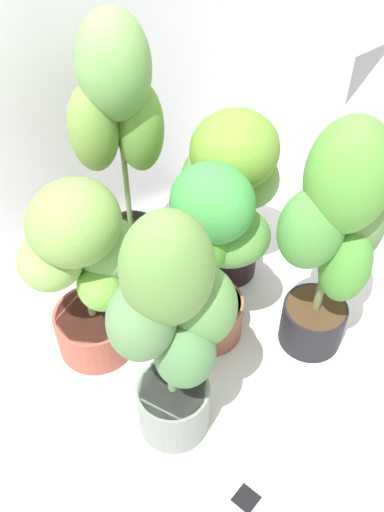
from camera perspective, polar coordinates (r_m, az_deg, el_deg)
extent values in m
plane|color=silver|center=(1.95, 3.69, -10.95)|extent=(8.00, 8.00, 0.00)
cylinder|color=black|center=(2.16, 3.68, 0.25)|extent=(0.22, 0.22, 0.17)
cylinder|color=#42371D|center=(2.11, 3.78, 1.71)|extent=(0.20, 0.20, 0.02)
cylinder|color=#657E4A|center=(1.96, 4.10, 6.61)|extent=(0.02, 0.02, 0.45)
ellipsoid|color=olive|center=(1.85, 4.37, 10.70)|extent=(0.38, 0.37, 0.26)
ellipsoid|color=#55873B|center=(1.90, 2.26, 7.50)|extent=(0.23, 0.26, 0.26)
ellipsoid|color=#5B8D3B|center=(1.95, 5.93, 7.71)|extent=(0.26, 0.26, 0.20)
cylinder|color=#94543D|center=(1.96, 1.69, -6.11)|extent=(0.24, 0.24, 0.16)
cylinder|color=#462F23|center=(1.91, 1.74, -4.76)|extent=(0.22, 0.22, 0.02)
cylinder|color=#598347|center=(1.72, 1.92, 0.64)|extent=(0.03, 0.03, 0.49)
ellipsoid|color=#38893C|center=(1.59, 2.08, 5.41)|extent=(0.27, 0.28, 0.23)
ellipsoid|color=#418629|center=(1.65, -0.30, 1.32)|extent=(0.32, 0.33, 0.21)
ellipsoid|color=#4F873D|center=(1.71, 3.91, 2.01)|extent=(0.32, 0.31, 0.18)
cylinder|color=black|center=(1.98, 12.10, -6.67)|extent=(0.22, 0.22, 0.17)
cylinder|color=#412C19|center=(1.92, 12.45, -5.24)|extent=(0.20, 0.20, 0.02)
cylinder|color=#647141|center=(1.69, 14.10, 1.53)|extent=(0.03, 0.03, 0.62)
ellipsoid|color=#4F9033|center=(1.55, 15.62, 7.77)|extent=(0.34, 0.34, 0.35)
ellipsoid|color=#478839|center=(1.60, 12.01, 2.69)|extent=(0.25, 0.24, 0.27)
ellipsoid|color=#567A3D|center=(1.70, 16.25, 3.38)|extent=(0.21, 0.21, 0.31)
ellipsoid|color=#478B33|center=(1.72, 15.28, -0.81)|extent=(0.17, 0.18, 0.29)
cylinder|color=slate|center=(1.75, -1.90, -14.93)|extent=(0.22, 0.22, 0.20)
cylinder|color=#3C2F19|center=(1.67, -1.97, -13.41)|extent=(0.20, 0.20, 0.02)
cylinder|color=#5F7449|center=(1.43, -2.26, -7.37)|extent=(0.03, 0.03, 0.57)
ellipsoid|color=#5B843E|center=(1.26, -2.54, -1.45)|extent=(0.28, 0.26, 0.33)
ellipsoid|color=#517B48|center=(1.37, -5.11, -6.37)|extent=(0.27, 0.26, 0.22)
ellipsoid|color=#528543|center=(1.41, 0.98, -5.14)|extent=(0.25, 0.24, 0.25)
ellipsoid|color=#4A7A45|center=(1.45, -0.74, -9.76)|extent=(0.17, 0.17, 0.22)
cylinder|color=#2C2B1F|center=(2.15, -5.98, 0.63)|extent=(0.21, 0.21, 0.21)
cylinder|color=#49301F|center=(2.08, -6.18, 2.57)|extent=(0.20, 0.20, 0.02)
cylinder|color=olive|center=(1.85, -7.08, 10.95)|extent=(0.02, 0.02, 0.72)
ellipsoid|color=#6B9D51|center=(1.71, -7.93, 18.54)|extent=(0.31, 0.31, 0.34)
ellipsoid|color=olive|center=(1.79, -9.99, 12.58)|extent=(0.19, 0.19, 0.30)
ellipsoid|color=olive|center=(1.84, -5.34, 12.92)|extent=(0.23, 0.23, 0.32)
cylinder|color=#994A39|center=(1.95, -9.77, -7.29)|extent=(0.27, 0.27, 0.17)
cylinder|color=#40311D|center=(1.89, -10.05, -5.91)|extent=(0.24, 0.24, 0.02)
cylinder|color=#617848|center=(1.72, -11.04, -0.97)|extent=(0.02, 0.02, 0.46)
ellipsoid|color=olive|center=(1.60, -11.90, 3.35)|extent=(0.36, 0.36, 0.24)
ellipsoid|color=#7DA64F|center=(1.67, -14.16, -0.48)|extent=(0.23, 0.22, 0.17)
ellipsoid|color=#68984E|center=(1.70, -8.46, 0.75)|extent=(0.28, 0.28, 0.19)
ellipsoid|color=#67A43D|center=(1.71, -9.35, -3.18)|extent=(0.16, 0.17, 0.15)
cube|color=white|center=(1.73, 5.49, -23.48)|extent=(0.09, 0.09, 0.02)
cube|color=black|center=(1.72, 5.52, -23.32)|extent=(0.07, 0.07, 0.00)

